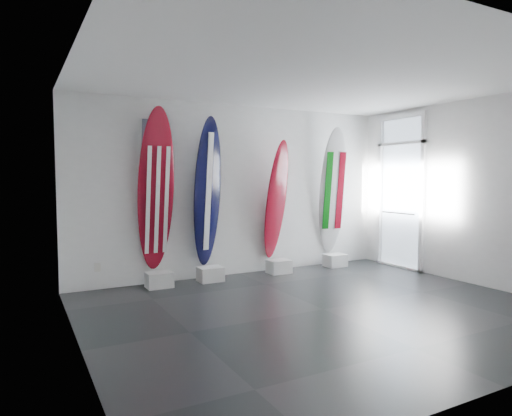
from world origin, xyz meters
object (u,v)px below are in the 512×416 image
surfboard_navy (208,192)px  surfboard_swiss (276,200)px  surfboard_usa (156,190)px  surfboard_italy (333,191)px

surfboard_navy → surfboard_swiss: (1.34, 0.00, -0.17)m
surfboard_usa → surfboard_navy: (0.87, 0.00, -0.04)m
surfboard_swiss → surfboard_navy: bearing=164.9°
surfboard_usa → surfboard_navy: size_ratio=1.04×
surfboard_navy → surfboard_swiss: 1.35m
surfboard_usa → surfboard_navy: 0.87m
surfboard_italy → surfboard_usa: bearing=-168.5°
surfboard_navy → surfboard_italy: surfboard_navy is taller
surfboard_navy → surfboard_italy: size_ratio=1.01×
surfboard_swiss → surfboard_italy: size_ratio=0.89×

